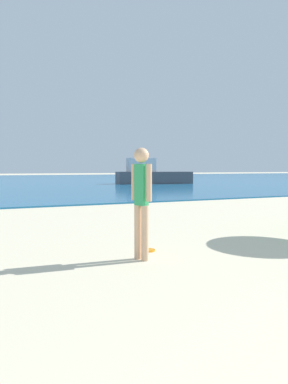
% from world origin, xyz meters
% --- Properties ---
extents(water, '(160.00, 60.00, 0.06)m').
position_xyz_m(water, '(0.00, 44.12, 0.03)').
color(water, '#1E6B9E').
rests_on(water, ground).
extents(person_standing, '(0.22, 0.35, 1.64)m').
position_xyz_m(person_standing, '(-0.78, 6.25, 0.93)').
color(person_standing, '#DDAD84').
rests_on(person_standing, ground).
extents(frisbee, '(0.23, 0.23, 0.03)m').
position_xyz_m(frisbee, '(-0.45, 6.72, 0.01)').
color(frisbee, orange).
rests_on(frisbee, ground).
extents(boat_near, '(6.52, 3.07, 2.13)m').
position_xyz_m(boat_near, '(10.25, 28.86, 0.80)').
color(boat_near, '#4C4C51').
rests_on(boat_near, water).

